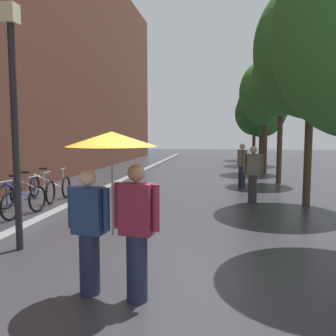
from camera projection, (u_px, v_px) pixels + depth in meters
ground_plane at (149, 287)px, 4.85m from camera, size 80.00×80.00×0.00m
kerb_strip at (124, 180)px, 15.17m from camera, size 0.30×36.00×0.12m
street_tree_1 at (312, 49)px, 9.79m from camera, size 3.15×3.15×6.25m
street_tree_2 at (282, 81)px, 14.29m from camera, size 2.40×2.40×5.58m
street_tree_3 at (266, 93)px, 18.03m from camera, size 2.67×2.67×5.72m
street_tree_4 at (262, 109)px, 22.46m from camera, size 3.09×3.09×5.32m
street_tree_5 at (255, 113)px, 26.66m from camera, size 2.88×2.88×5.12m
parked_bicycle_2 at (21, 197)px, 9.52m from camera, size 1.17×0.85×0.96m
parked_bicycle_3 at (33, 191)px, 10.39m from camera, size 1.15×0.81×0.96m
parked_bicycle_4 at (50, 186)px, 11.42m from camera, size 1.14×0.80×0.96m
couple_under_umbrella at (112, 189)px, 4.42m from camera, size 1.23×1.11×2.09m
street_lamp_post at (14, 109)px, 6.16m from camera, size 0.24×0.24×4.21m
pedestrian_walking_midground at (253, 174)px, 10.56m from camera, size 0.58×0.28×1.67m
pedestrian_walking_far at (242, 165)px, 13.37m from camera, size 0.34×0.56×1.66m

